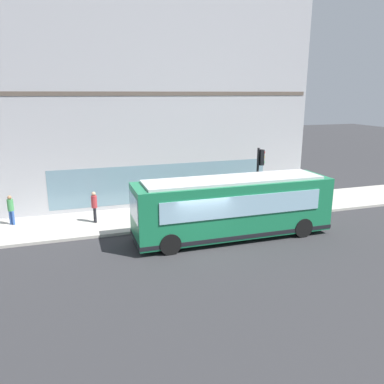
{
  "coord_description": "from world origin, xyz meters",
  "views": [
    {
      "loc": [
        -16.13,
        5.64,
        7.14
      ],
      "look_at": [
        1.67,
        -0.16,
        2.27
      ],
      "focal_mm": 35.62,
      "sensor_mm": 36.0,
      "label": 1
    }
  ],
  "objects_px": {
    "fire_hydrant": "(185,210)",
    "pedestrian_by_light_pole": "(283,184)",
    "traffic_light_near_corner": "(260,168)",
    "pedestrian_walking_along_curb": "(94,205)",
    "newspaper_vending_box": "(210,203)",
    "pedestrian_near_hydrant": "(257,188)",
    "city_bus_nearside": "(233,208)",
    "pedestrian_near_building_entrance": "(11,208)"
  },
  "relations": [
    {
      "from": "fire_hydrant",
      "to": "pedestrian_by_light_pole",
      "type": "distance_m",
      "value": 7.97
    },
    {
      "from": "pedestrian_near_hydrant",
      "to": "fire_hydrant",
      "type": "bearing_deg",
      "value": 103.2
    },
    {
      "from": "fire_hydrant",
      "to": "pedestrian_near_building_entrance",
      "type": "bearing_deg",
      "value": 81.41
    },
    {
      "from": "fire_hydrant",
      "to": "pedestrian_near_hydrant",
      "type": "relative_size",
      "value": 0.43
    },
    {
      "from": "pedestrian_near_hydrant",
      "to": "newspaper_vending_box",
      "type": "bearing_deg",
      "value": 101.93
    },
    {
      "from": "fire_hydrant",
      "to": "pedestrian_near_hydrant",
      "type": "height_order",
      "value": "pedestrian_near_hydrant"
    },
    {
      "from": "city_bus_nearside",
      "to": "traffic_light_near_corner",
      "type": "bearing_deg",
      "value": -47.6
    },
    {
      "from": "pedestrian_near_hydrant",
      "to": "pedestrian_walking_along_curb",
      "type": "bearing_deg",
      "value": 94.5
    },
    {
      "from": "pedestrian_by_light_pole",
      "to": "pedestrian_near_hydrant",
      "type": "xyz_separation_m",
      "value": [
        -0.68,
        2.41,
        0.05
      ]
    },
    {
      "from": "city_bus_nearside",
      "to": "traffic_light_near_corner",
      "type": "xyz_separation_m",
      "value": [
        2.56,
        -2.8,
        1.36
      ]
    },
    {
      "from": "city_bus_nearside",
      "to": "pedestrian_near_building_entrance",
      "type": "relative_size",
      "value": 6.1
    },
    {
      "from": "pedestrian_near_building_entrance",
      "to": "traffic_light_near_corner",
      "type": "bearing_deg",
      "value": -100.28
    },
    {
      "from": "pedestrian_by_light_pole",
      "to": "pedestrian_near_hydrant",
      "type": "relative_size",
      "value": 0.95
    },
    {
      "from": "pedestrian_walking_along_curb",
      "to": "newspaper_vending_box",
      "type": "relative_size",
      "value": 1.95
    },
    {
      "from": "pedestrian_walking_along_curb",
      "to": "city_bus_nearside",
      "type": "bearing_deg",
      "value": -121.75
    },
    {
      "from": "fire_hydrant",
      "to": "traffic_light_near_corner",
      "type": "bearing_deg",
      "value": -103.97
    },
    {
      "from": "traffic_light_near_corner",
      "to": "newspaper_vending_box",
      "type": "distance_m",
      "value": 3.71
    },
    {
      "from": "pedestrian_by_light_pole",
      "to": "pedestrian_walking_along_curb",
      "type": "bearing_deg",
      "value": 96.65
    },
    {
      "from": "pedestrian_walking_along_curb",
      "to": "pedestrian_near_hydrant",
      "type": "relative_size",
      "value": 1.03
    },
    {
      "from": "pedestrian_near_hydrant",
      "to": "newspaper_vending_box",
      "type": "relative_size",
      "value": 1.9
    },
    {
      "from": "pedestrian_walking_along_curb",
      "to": "newspaper_vending_box",
      "type": "xyz_separation_m",
      "value": [
        0.07,
        -6.86,
        -0.56
      ]
    },
    {
      "from": "pedestrian_by_light_pole",
      "to": "newspaper_vending_box",
      "type": "xyz_separation_m",
      "value": [
        -1.42,
        5.95,
        -0.48
      ]
    },
    {
      "from": "city_bus_nearside",
      "to": "pedestrian_walking_along_curb",
      "type": "distance_m",
      "value": 7.68
    },
    {
      "from": "pedestrian_walking_along_curb",
      "to": "pedestrian_near_building_entrance",
      "type": "xyz_separation_m",
      "value": [
        1.0,
        4.35,
        -0.07
      ]
    },
    {
      "from": "fire_hydrant",
      "to": "pedestrian_near_building_entrance",
      "type": "relative_size",
      "value": 0.45
    },
    {
      "from": "fire_hydrant",
      "to": "newspaper_vending_box",
      "type": "height_order",
      "value": "newspaper_vending_box"
    },
    {
      "from": "fire_hydrant",
      "to": "pedestrian_by_light_pole",
      "type": "bearing_deg",
      "value": -76.02
    },
    {
      "from": "fire_hydrant",
      "to": "newspaper_vending_box",
      "type": "bearing_deg",
      "value": -74.3
    },
    {
      "from": "traffic_light_near_corner",
      "to": "pedestrian_by_light_pole",
      "type": "xyz_separation_m",
      "value": [
        2.97,
        -3.49,
        -1.83
      ]
    },
    {
      "from": "traffic_light_near_corner",
      "to": "newspaper_vending_box",
      "type": "relative_size",
      "value": 4.41
    },
    {
      "from": "pedestrian_near_building_entrance",
      "to": "pedestrian_near_hydrant",
      "type": "xyz_separation_m",
      "value": [
        -0.18,
        -14.76,
        0.04
      ]
    },
    {
      "from": "fire_hydrant",
      "to": "pedestrian_by_light_pole",
      "type": "xyz_separation_m",
      "value": [
        1.92,
        -7.72,
        0.57
      ]
    },
    {
      "from": "traffic_light_near_corner",
      "to": "pedestrian_near_hydrant",
      "type": "distance_m",
      "value": 3.1
    },
    {
      "from": "pedestrian_near_hydrant",
      "to": "pedestrian_near_building_entrance",
      "type": "bearing_deg",
      "value": 89.29
    },
    {
      "from": "traffic_light_near_corner",
      "to": "pedestrian_walking_along_curb",
      "type": "xyz_separation_m",
      "value": [
        1.48,
        9.33,
        -1.75
      ]
    },
    {
      "from": "city_bus_nearside",
      "to": "newspaper_vending_box",
      "type": "distance_m",
      "value": 4.23
    },
    {
      "from": "fire_hydrant",
      "to": "pedestrian_near_hydrant",
      "type": "bearing_deg",
      "value": -76.8
    },
    {
      "from": "traffic_light_near_corner",
      "to": "pedestrian_near_hydrant",
      "type": "bearing_deg",
      "value": -25.12
    },
    {
      "from": "pedestrian_by_light_pole",
      "to": "traffic_light_near_corner",
      "type": "bearing_deg",
      "value": 130.45
    },
    {
      "from": "city_bus_nearside",
      "to": "newspaper_vending_box",
      "type": "xyz_separation_m",
      "value": [
        4.11,
        -0.34,
        -0.95
      ]
    },
    {
      "from": "pedestrian_walking_along_curb",
      "to": "pedestrian_near_building_entrance",
      "type": "distance_m",
      "value": 4.47
    },
    {
      "from": "newspaper_vending_box",
      "to": "city_bus_nearside",
      "type": "bearing_deg",
      "value": 175.28
    }
  ]
}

